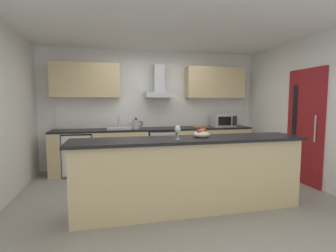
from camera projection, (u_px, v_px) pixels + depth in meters
ground at (172, 192)px, 4.17m from camera, size 5.87×4.59×0.02m
ceiling at (172, 28)px, 3.92m from camera, size 5.87×4.59×0.02m
wall_back at (153, 109)px, 5.84m from camera, size 5.87×0.12×2.60m
wall_right at (305, 111)px, 4.61m from camera, size 0.12×4.59×2.60m
backsplash_tile at (153, 112)px, 5.78m from camera, size 4.14×0.02×0.66m
counter_back at (156, 149)px, 5.55m from camera, size 4.28×0.60×0.90m
counter_island at (190, 174)px, 3.43m from camera, size 3.14×0.64×0.99m
upper_cabinets at (154, 82)px, 5.56m from camera, size 4.23×0.32×0.70m
side_door at (305, 127)px, 4.53m from camera, size 0.08×0.85×2.05m
oven at (160, 148)px, 5.55m from camera, size 0.60×0.62×0.80m
refrigerator at (78, 153)px, 5.16m from camera, size 0.58×0.60×0.85m
microwave at (224, 120)px, 5.80m from camera, size 0.50×0.38×0.30m
sink at (119, 128)px, 5.32m from camera, size 0.50×0.40×0.26m
kettle at (136, 124)px, 5.35m from camera, size 0.29×0.15×0.24m
range_hood at (159, 87)px, 5.55m from camera, size 0.62×0.45×0.72m
wine_glass at (178, 130)px, 3.25m from camera, size 0.08×0.08×0.18m
fruit_bowl at (202, 134)px, 3.46m from camera, size 0.22×0.22×0.13m
chopping_board at (200, 127)px, 5.69m from camera, size 0.35×0.24×0.02m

